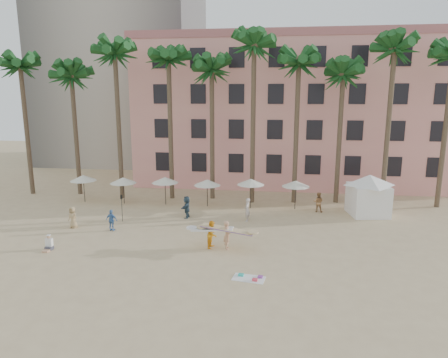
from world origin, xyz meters
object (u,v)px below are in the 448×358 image
cabana (369,191)px  carrier_white (212,233)px  pink_hotel (292,113)px  carrier_yellow (227,233)px

cabana → carrier_white: size_ratio=1.80×
pink_hotel → carrier_white: size_ratio=12.29×
cabana → carrier_yellow: (-11.00, -9.31, -0.97)m
cabana → carrier_white: cabana is taller
carrier_yellow → carrier_white: (-1.02, 0.13, -0.11)m
pink_hotel → carrier_white: bearing=-104.2°
cabana → carrier_yellow: cabana is taller
carrier_white → carrier_yellow: bearing=-7.3°
pink_hotel → carrier_white: (-5.93, -23.54, -7.01)m
pink_hotel → carrier_yellow: (-4.91, -23.67, -6.91)m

